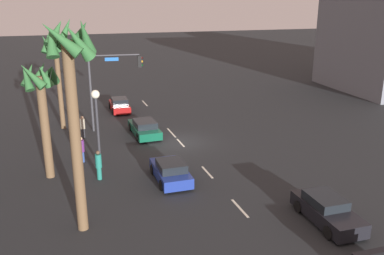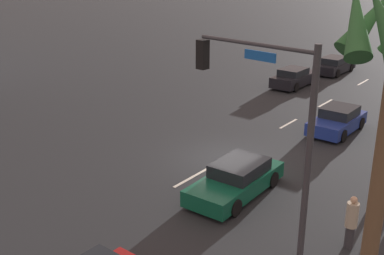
{
  "view_description": "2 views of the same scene",
  "coord_description": "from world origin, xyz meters",
  "px_view_note": "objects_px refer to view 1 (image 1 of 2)",
  "views": [
    {
      "loc": [
        -28.9,
        8.54,
        10.63
      ],
      "look_at": [
        -0.53,
        -0.83,
        1.27
      ],
      "focal_mm": 38.2,
      "sensor_mm": 36.0,
      "label": 1
    },
    {
      "loc": [
        16.91,
        11.22,
        8.72
      ],
      "look_at": [
        0.42,
        -1.64,
        1.27
      ],
      "focal_mm": 44.92,
      "sensor_mm": 36.0,
      "label": 2
    }
  ],
  "objects_px": {
    "car_2": "(171,171)",
    "traffic_signal": "(108,79)",
    "car_4": "(327,210)",
    "palm_tree_1": "(57,54)",
    "car_3": "(145,128)",
    "pedestrian_0": "(82,149)",
    "pedestrian_1": "(99,164)",
    "palm_tree_0": "(41,95)",
    "streetlamp": "(97,112)",
    "palm_tree_2": "(72,82)",
    "pedestrian_2": "(83,126)",
    "car_1": "(120,105)"
  },
  "relations": [
    {
      "from": "pedestrian_1",
      "to": "car_2",
      "type": "bearing_deg",
      "value": -110.48
    },
    {
      "from": "palm_tree_0",
      "to": "pedestrian_1",
      "type": "bearing_deg",
      "value": -114.42
    },
    {
      "from": "pedestrian_0",
      "to": "palm_tree_1",
      "type": "relative_size",
      "value": 0.21
    },
    {
      "from": "car_3",
      "to": "car_4",
      "type": "xyz_separation_m",
      "value": [
        -16.39,
        -5.76,
        0.03
      ]
    },
    {
      "from": "streetlamp",
      "to": "car_2",
      "type": "bearing_deg",
      "value": -134.76
    },
    {
      "from": "car_2",
      "to": "palm_tree_2",
      "type": "relative_size",
      "value": 0.4
    },
    {
      "from": "pedestrian_1",
      "to": "pedestrian_2",
      "type": "height_order",
      "value": "pedestrian_1"
    },
    {
      "from": "car_4",
      "to": "palm_tree_0",
      "type": "height_order",
      "value": "palm_tree_0"
    },
    {
      "from": "car_3",
      "to": "pedestrian_1",
      "type": "xyz_separation_m",
      "value": [
        -7.68,
        4.47,
        0.39
      ]
    },
    {
      "from": "car_2",
      "to": "car_4",
      "type": "height_order",
      "value": "car_4"
    },
    {
      "from": "pedestrian_1",
      "to": "palm_tree_0",
      "type": "distance_m",
      "value": 5.35
    },
    {
      "from": "streetlamp",
      "to": "palm_tree_0",
      "type": "relative_size",
      "value": 0.7
    },
    {
      "from": "pedestrian_1",
      "to": "palm_tree_0",
      "type": "bearing_deg",
      "value": 65.58
    },
    {
      "from": "pedestrian_0",
      "to": "streetlamp",
      "type": "bearing_deg",
      "value": -131.56
    },
    {
      "from": "pedestrian_0",
      "to": "car_2",
      "type": "bearing_deg",
      "value": -134.09
    },
    {
      "from": "car_3",
      "to": "pedestrian_2",
      "type": "xyz_separation_m",
      "value": [
        0.9,
        4.84,
        0.34
      ]
    },
    {
      "from": "car_4",
      "to": "streetlamp",
      "type": "distance_m",
      "value": 15.14
    },
    {
      "from": "car_2",
      "to": "car_3",
      "type": "height_order",
      "value": "car_2"
    },
    {
      "from": "car_3",
      "to": "palm_tree_1",
      "type": "bearing_deg",
      "value": 56.97
    },
    {
      "from": "car_4",
      "to": "palm_tree_1",
      "type": "height_order",
      "value": "palm_tree_1"
    },
    {
      "from": "pedestrian_0",
      "to": "pedestrian_2",
      "type": "bearing_deg",
      "value": -4.68
    },
    {
      "from": "pedestrian_1",
      "to": "palm_tree_2",
      "type": "xyz_separation_m",
      "value": [
        -5.64,
        1.31,
        6.27
      ]
    },
    {
      "from": "car_4",
      "to": "pedestrian_2",
      "type": "bearing_deg",
      "value": 31.49
    },
    {
      "from": "pedestrian_2",
      "to": "palm_tree_0",
      "type": "height_order",
      "value": "palm_tree_0"
    },
    {
      "from": "car_2",
      "to": "streetlamp",
      "type": "bearing_deg",
      "value": 45.24
    },
    {
      "from": "pedestrian_1",
      "to": "palm_tree_2",
      "type": "relative_size",
      "value": 0.19
    },
    {
      "from": "car_3",
      "to": "pedestrian_2",
      "type": "bearing_deg",
      "value": 79.42
    },
    {
      "from": "car_2",
      "to": "car_4",
      "type": "distance_m",
      "value": 9.4
    },
    {
      "from": "car_4",
      "to": "palm_tree_0",
      "type": "xyz_separation_m",
      "value": [
        10.03,
        13.13,
        4.66
      ]
    },
    {
      "from": "pedestrian_2",
      "to": "palm_tree_2",
      "type": "bearing_deg",
      "value": 176.2
    },
    {
      "from": "car_1",
      "to": "car_3",
      "type": "xyz_separation_m",
      "value": [
        -8.18,
        -0.8,
        -0.02
      ]
    },
    {
      "from": "streetlamp",
      "to": "palm_tree_0",
      "type": "xyz_separation_m",
      "value": [
        -0.96,
        3.18,
        1.59
      ]
    },
    {
      "from": "car_3",
      "to": "car_4",
      "type": "relative_size",
      "value": 1.09
    },
    {
      "from": "car_2",
      "to": "traffic_signal",
      "type": "xyz_separation_m",
      "value": [
        11.5,
        2.16,
        3.81
      ]
    },
    {
      "from": "car_2",
      "to": "streetlamp",
      "type": "height_order",
      "value": "streetlamp"
    },
    {
      "from": "pedestrian_0",
      "to": "palm_tree_1",
      "type": "bearing_deg",
      "value": 6.51
    },
    {
      "from": "pedestrian_2",
      "to": "palm_tree_0",
      "type": "xyz_separation_m",
      "value": [
        -7.27,
        2.53,
        4.34
      ]
    },
    {
      "from": "car_4",
      "to": "pedestrian_2",
      "type": "xyz_separation_m",
      "value": [
        17.3,
        10.6,
        0.32
      ]
    },
    {
      "from": "car_4",
      "to": "palm_tree_2",
      "type": "bearing_deg",
      "value": 75.12
    },
    {
      "from": "traffic_signal",
      "to": "palm_tree_0",
      "type": "distance_m",
      "value": 9.96
    },
    {
      "from": "pedestrian_2",
      "to": "pedestrian_1",
      "type": "bearing_deg",
      "value": -177.56
    },
    {
      "from": "car_1",
      "to": "pedestrian_1",
      "type": "relative_size",
      "value": 2.18
    },
    {
      "from": "pedestrian_2",
      "to": "palm_tree_2",
      "type": "height_order",
      "value": "palm_tree_2"
    },
    {
      "from": "streetlamp",
      "to": "pedestrian_0",
      "type": "distance_m",
      "value": 3.11
    },
    {
      "from": "streetlamp",
      "to": "palm_tree_1",
      "type": "relative_size",
      "value": 0.61
    },
    {
      "from": "pedestrian_1",
      "to": "pedestrian_2",
      "type": "distance_m",
      "value": 8.59
    },
    {
      "from": "car_1",
      "to": "traffic_signal",
      "type": "bearing_deg",
      "value": 164.08
    },
    {
      "from": "car_4",
      "to": "streetlamp",
      "type": "height_order",
      "value": "streetlamp"
    },
    {
      "from": "traffic_signal",
      "to": "streetlamp",
      "type": "distance_m",
      "value": 7.89
    },
    {
      "from": "car_3",
      "to": "pedestrian_0",
      "type": "relative_size",
      "value": 2.58
    }
  ]
}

